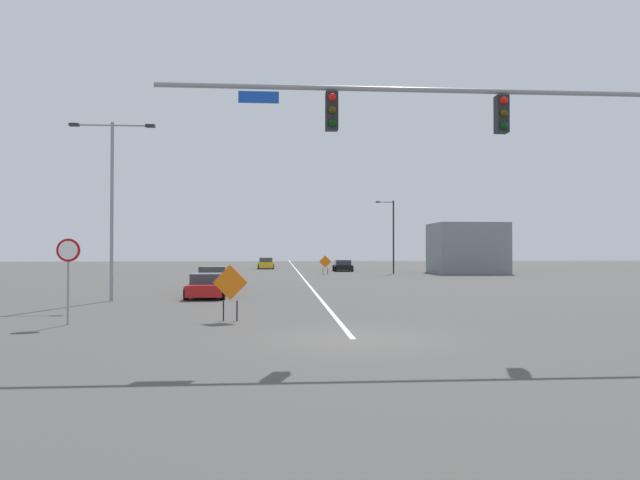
{
  "coord_description": "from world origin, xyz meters",
  "views": [
    {
      "loc": [
        -2.0,
        -15.24,
        2.45
      ],
      "look_at": [
        0.27,
        16.52,
        3.0
      ],
      "focal_mm": 31.46,
      "sensor_mm": 36.0,
      "label": 1
    }
  ],
  "objects_px": {
    "construction_sign_left_shoulder": "(230,285)",
    "car_black_passing": "(343,266)",
    "construction_sign_right_shoulder": "(325,262)",
    "traffic_signal_assembly": "(500,137)",
    "car_yellow_near": "(266,264)",
    "car_red_approaching": "(207,286)",
    "street_lamp_near_left": "(392,233)",
    "stop_sign": "(68,264)",
    "car_orange_far": "(214,278)",
    "street_lamp_near_right": "(112,195)"
  },
  "relations": [
    {
      "from": "construction_sign_left_shoulder",
      "to": "car_black_passing",
      "type": "distance_m",
      "value": 44.91
    },
    {
      "from": "construction_sign_right_shoulder",
      "to": "construction_sign_left_shoulder",
      "type": "bearing_deg",
      "value": -99.74
    },
    {
      "from": "traffic_signal_assembly",
      "to": "car_black_passing",
      "type": "xyz_separation_m",
      "value": [
        0.98,
        48.23,
        -5.0
      ]
    },
    {
      "from": "car_yellow_near",
      "to": "construction_sign_right_shoulder",
      "type": "bearing_deg",
      "value": -69.28
    },
    {
      "from": "construction_sign_left_shoulder",
      "to": "car_red_approaching",
      "type": "distance_m",
      "value": 9.76
    },
    {
      "from": "traffic_signal_assembly",
      "to": "street_lamp_near_left",
      "type": "distance_m",
      "value": 42.25
    },
    {
      "from": "construction_sign_right_shoulder",
      "to": "car_yellow_near",
      "type": "xyz_separation_m",
      "value": [
        -6.34,
        16.76,
        -0.51
      ]
    },
    {
      "from": "construction_sign_right_shoulder",
      "to": "stop_sign",
      "type": "bearing_deg",
      "value": -107.2
    },
    {
      "from": "street_lamp_near_left",
      "to": "car_black_passing",
      "type": "xyz_separation_m",
      "value": [
        -4.41,
        6.35,
        -3.58
      ]
    },
    {
      "from": "construction_sign_right_shoulder",
      "to": "car_orange_far",
      "type": "bearing_deg",
      "value": -113.04
    },
    {
      "from": "construction_sign_left_shoulder",
      "to": "stop_sign",
      "type": "bearing_deg",
      "value": -173.24
    },
    {
      "from": "construction_sign_left_shoulder",
      "to": "car_red_approaching",
      "type": "relative_size",
      "value": 0.49
    },
    {
      "from": "stop_sign",
      "to": "construction_sign_left_shoulder",
      "type": "height_order",
      "value": "stop_sign"
    },
    {
      "from": "construction_sign_right_shoulder",
      "to": "car_orange_far",
      "type": "distance_m",
      "value": 22.09
    },
    {
      "from": "traffic_signal_assembly",
      "to": "car_yellow_near",
      "type": "distance_m",
      "value": 57.98
    },
    {
      "from": "traffic_signal_assembly",
      "to": "street_lamp_near_right",
      "type": "distance_m",
      "value": 18.72
    },
    {
      "from": "car_red_approaching",
      "to": "car_yellow_near",
      "type": "height_order",
      "value": "car_yellow_near"
    },
    {
      "from": "traffic_signal_assembly",
      "to": "car_black_passing",
      "type": "relative_size",
      "value": 3.62
    },
    {
      "from": "construction_sign_right_shoulder",
      "to": "car_red_approaching",
      "type": "bearing_deg",
      "value": -107.1
    },
    {
      "from": "traffic_signal_assembly",
      "to": "construction_sign_left_shoulder",
      "type": "bearing_deg",
      "value": 151.9
    },
    {
      "from": "construction_sign_right_shoulder",
      "to": "car_yellow_near",
      "type": "bearing_deg",
      "value": 110.72
    },
    {
      "from": "traffic_signal_assembly",
      "to": "car_red_approaching",
      "type": "relative_size",
      "value": 3.7
    },
    {
      "from": "stop_sign",
      "to": "car_red_approaching",
      "type": "bearing_deg",
      "value": 72.52
    },
    {
      "from": "traffic_signal_assembly",
      "to": "car_orange_far",
      "type": "relative_size",
      "value": 3.58
    },
    {
      "from": "stop_sign",
      "to": "car_black_passing",
      "type": "height_order",
      "value": "stop_sign"
    },
    {
      "from": "street_lamp_near_right",
      "to": "car_black_passing",
      "type": "relative_size",
      "value": 2.14
    },
    {
      "from": "stop_sign",
      "to": "street_lamp_near_right",
      "type": "bearing_deg",
      "value": 97.56
    },
    {
      "from": "traffic_signal_assembly",
      "to": "stop_sign",
      "type": "height_order",
      "value": "traffic_signal_assembly"
    },
    {
      "from": "traffic_signal_assembly",
      "to": "car_black_passing",
      "type": "bearing_deg",
      "value": 88.83
    },
    {
      "from": "construction_sign_left_shoulder",
      "to": "street_lamp_near_right",
      "type": "bearing_deg",
      "value": 128.41
    },
    {
      "from": "traffic_signal_assembly",
      "to": "street_lamp_near_left",
      "type": "height_order",
      "value": "street_lamp_near_left"
    },
    {
      "from": "street_lamp_near_right",
      "to": "construction_sign_left_shoulder",
      "type": "relative_size",
      "value": 4.44
    },
    {
      "from": "street_lamp_near_left",
      "to": "construction_sign_right_shoulder",
      "type": "relative_size",
      "value": 4.0
    },
    {
      "from": "street_lamp_near_right",
      "to": "car_orange_far",
      "type": "bearing_deg",
      "value": 63.79
    },
    {
      "from": "stop_sign",
      "to": "construction_sign_left_shoulder",
      "type": "xyz_separation_m",
      "value": [
        5.19,
        0.62,
        -0.76
      ]
    },
    {
      "from": "car_red_approaching",
      "to": "car_orange_far",
      "type": "distance_m",
      "value": 6.42
    },
    {
      "from": "car_yellow_near",
      "to": "car_orange_far",
      "type": "height_order",
      "value": "car_yellow_near"
    },
    {
      "from": "street_lamp_near_right",
      "to": "construction_sign_right_shoulder",
      "type": "height_order",
      "value": "street_lamp_near_right"
    },
    {
      "from": "traffic_signal_assembly",
      "to": "stop_sign",
      "type": "distance_m",
      "value": 14.02
    },
    {
      "from": "stop_sign",
      "to": "construction_sign_right_shoulder",
      "type": "height_order",
      "value": "stop_sign"
    },
    {
      "from": "street_lamp_near_right",
      "to": "construction_sign_right_shoulder",
      "type": "distance_m",
      "value": 31.18
    },
    {
      "from": "construction_sign_right_shoulder",
      "to": "car_black_passing",
      "type": "bearing_deg",
      "value": 71.34
    },
    {
      "from": "traffic_signal_assembly",
      "to": "street_lamp_near_right",
      "type": "relative_size",
      "value": 1.69
    },
    {
      "from": "stop_sign",
      "to": "car_yellow_near",
      "type": "relative_size",
      "value": 0.68
    },
    {
      "from": "street_lamp_near_right",
      "to": "car_yellow_near",
      "type": "bearing_deg",
      "value": 82.14
    },
    {
      "from": "stop_sign",
      "to": "car_yellow_near",
      "type": "height_order",
      "value": "stop_sign"
    },
    {
      "from": "stop_sign",
      "to": "street_lamp_near_right",
      "type": "distance_m",
      "value": 9.22
    },
    {
      "from": "traffic_signal_assembly",
      "to": "car_orange_far",
      "type": "distance_m",
      "value": 23.15
    },
    {
      "from": "stop_sign",
      "to": "street_lamp_near_left",
      "type": "xyz_separation_m",
      "value": [
        18.45,
        38.3,
        2.2
      ]
    },
    {
      "from": "stop_sign",
      "to": "car_black_passing",
      "type": "relative_size",
      "value": 0.7
    }
  ]
}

